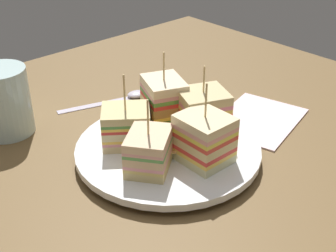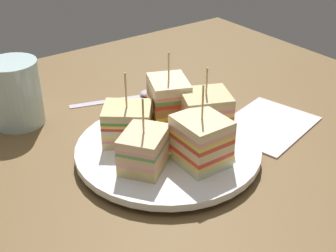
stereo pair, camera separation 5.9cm
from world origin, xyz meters
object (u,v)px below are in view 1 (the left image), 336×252
Objects in this scene: spoon at (124,97)px; sandwich_wedge_1 at (164,103)px; sandwich_wedge_4 at (204,139)px; chip_pile at (165,140)px; sandwich_wedge_2 at (127,126)px; sandwich_wedge_3 at (149,151)px; drinking_glass at (5,106)px; plate at (168,150)px; napkin at (258,119)px; sandwich_wedge_0 at (202,114)px.

sandwich_wedge_1 is at bearing -85.02° from spoon.
sandwich_wedge_4 is 5.73cm from chip_pile.
chip_pile is (4.08, 4.68, -2.26)cm from sandwich_wedge_1.
sandwich_wedge_4 is (-4.52, 9.68, 0.56)cm from sandwich_wedge_2.
drinking_glass is at bearing 72.12° from sandwich_wedge_3.
sandwich_wedge_4 reaches higher than plate.
sandwich_wedge_1 reaches higher than drinking_glass.
plate is 2.50× the size of drinking_glass.
sandwich_wedge_1 reaches higher than plate.
napkin is at bearing 87.61° from sandwich_wedge_1.
chip_pile is at bearing -20.73° from sandwich_wedge_2.
drinking_glass is at bearing -25.98° from sandwich_wedge_0.
spoon is at bearing -109.54° from plate.
spoon is at bearing -169.67° from sandwich_wedge_1.
sandwich_wedge_4 is 0.73× the size of napkin.
sandwich_wedge_4 reaches higher than chip_pile.
sandwich_wedge_1 is at bearing -127.05° from plate.
sandwich_wedge_0 is 1.40× the size of chip_pile.
chip_pile is 17.99cm from napkin.
napkin is at bearing 174.48° from chip_pile.
spoon is 19.47cm from drinking_glass.
spoon is (-6.20, -17.46, -0.66)cm from plate.
sandwich_wedge_3 is (8.41, 6.50, -1.10)cm from sandwich_wedge_1.
spoon is 1.53× the size of drinking_glass.
sandwich_wedge_0 reaches higher than spoon.
spoon is at bearing 23.90° from sandwich_wedge_3.
sandwich_wedge_0 reaches higher than sandwich_wedge_3.
plate is at bearing -13.65° from sandwich_wedge_3.
chip_pile is 0.73× the size of drinking_glass.
sandwich_wedge_1 is 14.23cm from spoon.
sandwich_wedge_3 is at bearing 0.29° from napkin.
sandwich_wedge_4 is at bearing 12.13° from napkin.
sandwich_wedge_3 is (5.08, 2.10, 3.08)cm from plate.
plate is 6.31cm from sandwich_wedge_3.
plate is 2.32× the size of sandwich_wedge_4.
drinking_glass is (15.93, -16.31, -1.01)cm from sandwich_wedge_1.
sandwich_wedge_0 is 10.61cm from sandwich_wedge_3.
chip_pile is (6.19, -0.63, -1.95)cm from sandwich_wedge_0.
sandwich_wedge_1 reaches higher than napkin.
chip_pile is (-4.33, -1.82, -1.16)cm from sandwich_wedge_3.
sandwich_wedge_0 is at bearing 129.83° from drinking_glass.
sandwich_wedge_0 is 1.02× the size of drinking_glass.
napkin is (-16.95, 1.99, -0.80)cm from plate.
sandwich_wedge_3 is 24.02cm from drinking_glass.
plate is at bearing 121.33° from drinking_glass.
chip_pile is at bearing 20.56° from plate.
chip_pile reaches higher than plate.
spoon is at bearing 92.09° from sandwich_wedge_2.
sandwich_wedge_1 is 0.73× the size of spoon.
sandwich_wedge_2 is 0.93× the size of sandwich_wedge_4.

